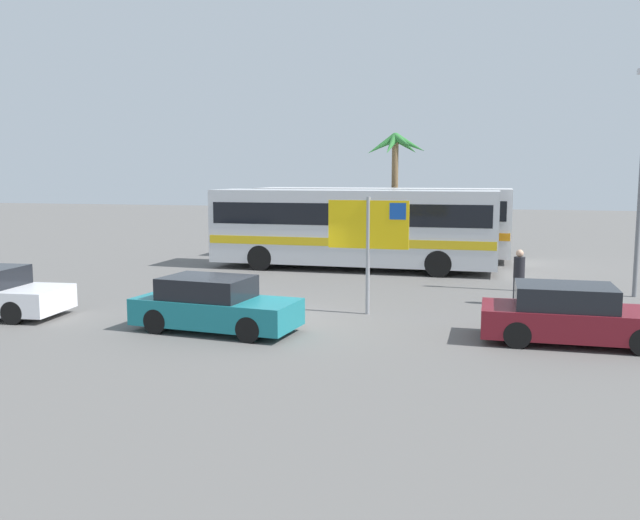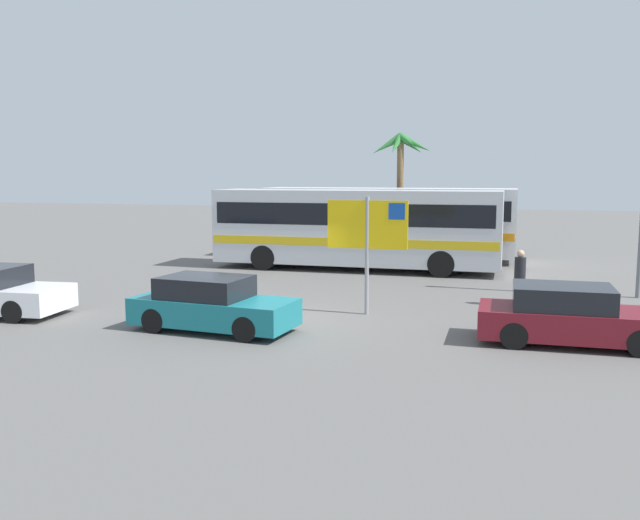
# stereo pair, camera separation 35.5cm
# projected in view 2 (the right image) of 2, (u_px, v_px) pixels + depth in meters

# --- Properties ---
(ground) EXTENTS (120.00, 120.00, 0.00)m
(ground) POSITION_uv_depth(u_px,v_px,m) (266.00, 321.00, 17.45)
(ground) COLOR #605E5B
(bus_front_coach) EXTENTS (11.28, 2.71, 3.17)m
(bus_front_coach) POSITION_uv_depth(u_px,v_px,m) (356.00, 225.00, 26.73)
(bus_front_coach) COLOR silver
(bus_front_coach) RESTS_ON ground
(bus_rear_coach) EXTENTS (11.28, 2.71, 3.17)m
(bus_rear_coach) POSITION_uv_depth(u_px,v_px,m) (386.00, 219.00, 30.21)
(bus_rear_coach) COLOR white
(bus_rear_coach) RESTS_ON ground
(ferry_sign) EXTENTS (2.20, 0.11, 3.20)m
(ferry_sign) POSITION_uv_depth(u_px,v_px,m) (369.00, 229.00, 18.02)
(ferry_sign) COLOR gray
(ferry_sign) RESTS_ON ground
(car_maroon) EXTENTS (4.12, 1.78, 1.32)m
(car_maroon) POSITION_uv_depth(u_px,v_px,m) (570.00, 316.00, 15.01)
(car_maroon) COLOR maroon
(car_maroon) RESTS_ON ground
(car_teal) EXTENTS (4.12, 2.02, 1.32)m
(car_teal) POSITION_uv_depth(u_px,v_px,m) (212.00, 305.00, 16.34)
(car_teal) COLOR #19757F
(car_teal) RESTS_ON ground
(pedestrian_by_bus) EXTENTS (0.32, 0.32, 1.63)m
(pedestrian_by_bus) POSITION_uv_depth(u_px,v_px,m) (520.00, 273.00, 19.35)
(pedestrian_by_bus) COLOR #2D2D33
(pedestrian_by_bus) RESTS_ON ground
(palm_tree_seaside) EXTENTS (2.99, 3.08, 5.80)m
(palm_tree_seaside) POSITION_uv_depth(u_px,v_px,m) (400.00, 155.00, 32.77)
(palm_tree_seaside) COLOR brown
(palm_tree_seaside) RESTS_ON ground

